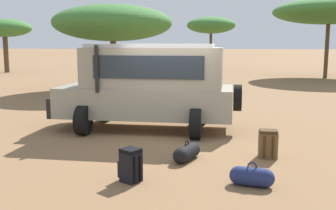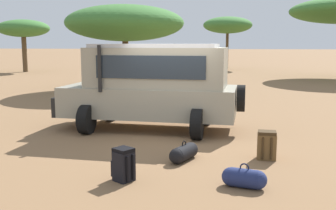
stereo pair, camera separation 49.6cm
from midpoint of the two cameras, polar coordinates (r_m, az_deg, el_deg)
The scene contains 9 objects.
ground_plane at distance 10.63m, azimuth 2.04°, elevation -4.41°, with size 320.00×320.00×0.00m, color olive.
safari_vehicle at distance 11.19m, azimuth -0.95°, elevation 2.99°, with size 5.39×2.87×2.44m.
backpack_beside_front_wheel at distance 7.16m, azimuth -4.51°, elevation -8.65°, with size 0.47×0.43×0.61m.
backpack_cluster_center at distance 8.75m, azimuth 15.72°, elevation -5.67°, with size 0.40×0.42×0.61m.
duffel_bag_low_black_case at distance 8.39m, azimuth 4.03°, elevation -6.94°, with size 0.55×0.88×0.43m.
duffel_bag_soft_canvas at distance 7.02m, azimuth 13.01°, elevation -10.32°, with size 0.77×0.42×0.43m.
acacia_tree_far_left at distance 36.27m, azimuth -19.91°, elevation 10.36°, with size 4.52×4.02×4.46m.
acacia_tree_left_mid at distance 20.97m, azimuth -5.58°, elevation 11.71°, with size 6.15×6.27×4.42m.
acacia_tree_centre_back at distance 38.09m, azimuth 9.02°, elevation 11.36°, with size 4.58×4.87×4.93m.
Camera 2 is at (1.58, -10.23, 2.46)m, focal length 42.00 mm.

